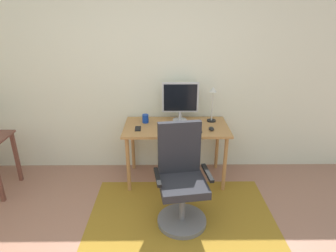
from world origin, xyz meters
The scene contains 10 objects.
wall_back centered at (0.00, 2.20, 1.30)m, with size 6.00×0.10×2.60m, color beige.
area_rug centered at (0.34, 1.07, 0.00)m, with size 1.93×1.29×0.01m, color olive.
desk centered at (0.31, 1.81, 0.65)m, with size 1.25×0.65×0.73m.
monitor centered at (0.36, 1.99, 1.01)m, with size 0.44×0.18×0.49m.
keyboard centered at (0.38, 1.65, 0.74)m, with size 0.43×0.13×0.02m, color black.
computer_mouse centered at (0.71, 1.68, 0.75)m, with size 0.06×0.10×0.03m, color black.
coffee_cup centered at (-0.07, 1.93, 0.78)m, with size 0.08×0.08×0.10m, color #13369A.
cell_phone centered at (-0.15, 1.71, 0.73)m, with size 0.07×0.14×0.01m, color black.
desk_lamp centered at (0.75, 1.96, 1.01)m, with size 0.11×0.11×0.44m.
office_chair centered at (0.33, 1.02, 0.43)m, with size 0.56×0.50×1.03m.
Camera 1 is at (0.18, -1.36, 2.01)m, focal length 30.46 mm.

